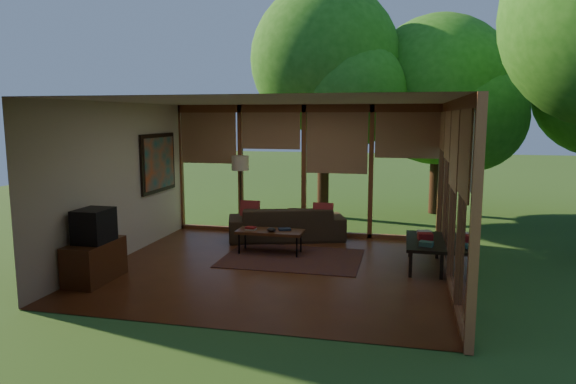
% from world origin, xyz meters
% --- Properties ---
extents(floor, '(5.50, 5.50, 0.00)m').
position_xyz_m(floor, '(0.00, 0.00, 0.00)').
color(floor, brown).
rests_on(floor, ground).
extents(ceiling, '(5.50, 5.50, 0.00)m').
position_xyz_m(ceiling, '(0.00, 0.00, 2.70)').
color(ceiling, silver).
rests_on(ceiling, ground).
extents(wall_left, '(0.04, 5.00, 2.70)m').
position_xyz_m(wall_left, '(-2.75, 0.00, 1.35)').
color(wall_left, beige).
rests_on(wall_left, ground).
extents(wall_front, '(5.50, 0.04, 2.70)m').
position_xyz_m(wall_front, '(0.00, -2.50, 1.35)').
color(wall_front, beige).
rests_on(wall_front, ground).
extents(window_wall_back, '(5.50, 0.12, 2.70)m').
position_xyz_m(window_wall_back, '(0.00, 2.50, 1.35)').
color(window_wall_back, brown).
rests_on(window_wall_back, ground).
extents(window_wall_right, '(0.12, 5.00, 2.70)m').
position_xyz_m(window_wall_right, '(2.75, 0.00, 1.35)').
color(window_wall_right, brown).
rests_on(window_wall_right, ground).
extents(tree_nw, '(3.55, 3.55, 5.59)m').
position_xyz_m(tree_nw, '(0.08, 4.62, 3.80)').
color(tree_nw, '#3C2116').
rests_on(tree_nw, ground).
extents(tree_ne, '(3.70, 3.70, 4.96)m').
position_xyz_m(tree_ne, '(2.80, 5.68, 3.10)').
color(tree_ne, '#3C2116').
rests_on(tree_ne, ground).
extents(rug, '(2.38, 1.69, 0.01)m').
position_xyz_m(rug, '(0.16, 0.64, 0.01)').
color(rug, brown).
rests_on(rug, floor).
extents(sofa, '(2.46, 1.58, 0.67)m').
position_xyz_m(sofa, '(-0.26, 2.00, 0.34)').
color(sofa, '#37291B').
rests_on(sofa, floor).
extents(pillow_left, '(0.38, 0.20, 0.40)m').
position_xyz_m(pillow_left, '(-1.01, 1.95, 0.57)').
color(pillow_left, maroon).
rests_on(pillow_left, sofa).
extents(pillow_right, '(0.39, 0.21, 0.41)m').
position_xyz_m(pillow_right, '(0.49, 1.95, 0.58)').
color(pillow_right, maroon).
rests_on(pillow_right, sofa).
extents(ct_book_lower, '(0.20, 0.15, 0.03)m').
position_xyz_m(ct_book_lower, '(-0.65, 0.82, 0.44)').
color(ct_book_lower, '#AAA19A').
rests_on(ct_book_lower, coffee_table).
extents(ct_book_upper, '(0.19, 0.15, 0.03)m').
position_xyz_m(ct_book_upper, '(-0.65, 0.82, 0.47)').
color(ct_book_upper, maroon).
rests_on(ct_book_upper, coffee_table).
extents(ct_book_side, '(0.26, 0.23, 0.03)m').
position_xyz_m(ct_book_side, '(-0.05, 0.95, 0.44)').
color(ct_book_side, '#151F30').
rests_on(ct_book_side, coffee_table).
extents(ct_bowl, '(0.16, 0.16, 0.07)m').
position_xyz_m(ct_bowl, '(-0.25, 0.77, 0.46)').
color(ct_bowl, black).
rests_on(ct_bowl, coffee_table).
extents(media_cabinet, '(0.50, 1.00, 0.60)m').
position_xyz_m(media_cabinet, '(-2.47, -1.23, 0.30)').
color(media_cabinet, '#552D17').
rests_on(media_cabinet, floor).
extents(television, '(0.45, 0.55, 0.50)m').
position_xyz_m(television, '(-2.45, -1.23, 0.85)').
color(television, black).
rests_on(television, media_cabinet).
extents(console_book_a, '(0.23, 0.20, 0.07)m').
position_xyz_m(console_book_a, '(2.40, 0.21, 0.49)').
color(console_book_a, '#2F5348').
rests_on(console_book_a, side_console).
extents(console_book_b, '(0.26, 0.20, 0.11)m').
position_xyz_m(console_book_b, '(2.40, 0.66, 0.51)').
color(console_book_b, maroon).
rests_on(console_book_b, side_console).
extents(console_book_c, '(0.25, 0.21, 0.06)m').
position_xyz_m(console_book_c, '(2.40, 1.06, 0.49)').
color(console_book_c, '#AAA19A').
rests_on(console_book_c, side_console).
extents(floor_lamp, '(0.36, 0.36, 1.65)m').
position_xyz_m(floor_lamp, '(-1.31, 2.28, 1.41)').
color(floor_lamp, black).
rests_on(floor_lamp, floor).
extents(coffee_table, '(1.20, 0.50, 0.43)m').
position_xyz_m(coffee_table, '(-0.30, 0.87, 0.39)').
color(coffee_table, '#552D17').
rests_on(coffee_table, floor).
extents(side_console, '(0.60, 1.40, 0.46)m').
position_xyz_m(side_console, '(2.40, 0.61, 0.41)').
color(side_console, black).
rests_on(side_console, floor).
extents(wall_painting, '(0.06, 1.35, 1.15)m').
position_xyz_m(wall_painting, '(-2.71, 1.40, 1.55)').
color(wall_painting, black).
rests_on(wall_painting, wall_left).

